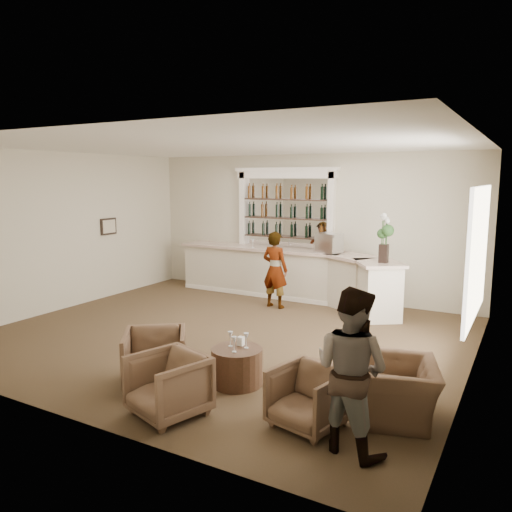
{
  "coord_description": "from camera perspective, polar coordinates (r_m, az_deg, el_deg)",
  "views": [
    {
      "loc": [
        4.64,
        -7.17,
        2.76
      ],
      "look_at": [
        0.12,
        0.9,
        1.31
      ],
      "focal_mm": 35.0,
      "sensor_mm": 36.0,
      "label": 1
    }
  ],
  "objects": [
    {
      "name": "ground",
      "position": [
        8.98,
        -3.53,
        -9.01
      ],
      "size": [
        8.0,
        8.0,
        0.0
      ],
      "primitive_type": "plane",
      "color": "brown",
      "rests_on": "ground"
    },
    {
      "name": "guest",
      "position": [
        5.22,
        10.83,
        -12.67
      ],
      "size": [
        0.97,
        0.84,
        1.71
      ],
      "primitive_type": "imported",
      "rotation": [
        0.0,
        0.0,
        2.88
      ],
      "color": "gray",
      "rests_on": "ground"
    },
    {
      "name": "napkin_holder",
      "position": [
        6.9,
        -1.74,
        -9.69
      ],
      "size": [
        0.08,
        0.08,
        0.12
      ],
      "primitive_type": "cube",
      "color": "white",
      "rests_on": "cocktail_table"
    },
    {
      "name": "wine_glass_bar_left",
      "position": [
        11.72,
        -0.36,
        1.49
      ],
      "size": [
        0.07,
        0.07,
        0.21
      ],
      "primitive_type": null,
      "color": "white",
      "rests_on": "bar_counter"
    },
    {
      "name": "wine_glass_tbl_c",
      "position": [
        6.64,
        -2.51,
        -10.05
      ],
      "size": [
        0.07,
        0.07,
        0.21
      ],
      "primitive_type": null,
      "color": "white",
      "rests_on": "cocktail_table"
    },
    {
      "name": "back_bar_alcove",
      "position": [
        11.79,
        3.34,
        5.36
      ],
      "size": [
        2.64,
        0.25,
        3.0
      ],
      "color": "white",
      "rests_on": "ground"
    },
    {
      "name": "cocktail_table",
      "position": [
        6.88,
        -2.2,
        -12.49
      ],
      "size": [
        0.69,
        0.69,
        0.5
      ],
      "primitive_type": "cylinder",
      "color": "#502F22",
      "rests_on": "ground"
    },
    {
      "name": "wine_glass_tbl_b",
      "position": [
        6.78,
        -1.13,
        -9.64
      ],
      "size": [
        0.07,
        0.07,
        0.21
      ],
      "primitive_type": null,
      "color": "white",
      "rests_on": "cocktail_table"
    },
    {
      "name": "armchair_far",
      "position": [
        6.21,
        15.83,
        -14.48
      ],
      "size": [
        1.15,
        1.24,
        0.66
      ],
      "primitive_type": "imported",
      "rotation": [
        0.0,
        0.0,
        -1.27
      ],
      "color": "brown",
      "rests_on": "ground"
    },
    {
      "name": "wine_glass_tbl_a",
      "position": [
        6.85,
        -2.95,
        -9.45
      ],
      "size": [
        0.07,
        0.07,
        0.21
      ],
      "primitive_type": null,
      "color": "white",
      "rests_on": "cocktail_table"
    },
    {
      "name": "armchair_left",
      "position": [
        6.96,
        -11.47,
        -11.31
      ],
      "size": [
        1.14,
        1.14,
        0.75
      ],
      "primitive_type": "imported",
      "rotation": [
        0.0,
        0.0,
        0.64
      ],
      "color": "brown",
      "rests_on": "ground"
    },
    {
      "name": "flower_vase",
      "position": [
        9.89,
        14.46,
        2.34
      ],
      "size": [
        0.25,
        0.25,
        0.95
      ],
      "color": "black",
      "rests_on": "bar_counter"
    },
    {
      "name": "wine_glass_bar_right",
      "position": [
        11.56,
        1.91,
        1.38
      ],
      "size": [
        0.07,
        0.07,
        0.21
      ],
      "primitive_type": null,
      "color": "white",
      "rests_on": "bar_counter"
    },
    {
      "name": "espresso_machine",
      "position": [
        11.01,
        8.35,
        1.48
      ],
      "size": [
        0.58,
        0.53,
        0.43
      ],
      "primitive_type": "cube",
      "rotation": [
        0.0,
        0.0,
        -0.28
      ],
      "color": "silver",
      "rests_on": "bar_counter"
    },
    {
      "name": "armchair_right",
      "position": [
        5.8,
        5.97,
        -15.81
      ],
      "size": [
        0.88,
        0.89,
        0.68
      ],
      "primitive_type": "imported",
      "rotation": [
        0.0,
        0.0,
        -0.22
      ],
      "color": "brown",
      "rests_on": "ground"
    },
    {
      "name": "armchair_center",
      "position": [
        6.1,
        -10.0,
        -14.34
      ],
      "size": [
        1.0,
        1.01,
        0.74
      ],
      "primitive_type": "imported",
      "rotation": [
        0.0,
        0.0,
        -0.31
      ],
      "color": "brown",
      "rests_on": "ground"
    },
    {
      "name": "room_shell",
      "position": [
        9.08,
        -0.36,
        6.25
      ],
      "size": [
        8.04,
        7.02,
        3.32
      ],
      "color": "beige",
      "rests_on": "ground"
    },
    {
      "name": "bar_counter",
      "position": [
        11.46,
        3.88,
        -2.11
      ],
      "size": [
        5.72,
        1.8,
        1.14
      ],
      "color": "white",
      "rests_on": "ground"
    },
    {
      "name": "sommelier",
      "position": [
        10.66,
        2.19,
        -1.57
      ],
      "size": [
        0.64,
        0.45,
        1.65
      ],
      "primitive_type": "imported",
      "rotation": [
        0.0,
        0.0,
        3.04
      ],
      "color": "gray",
      "rests_on": "ground"
    }
  ]
}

